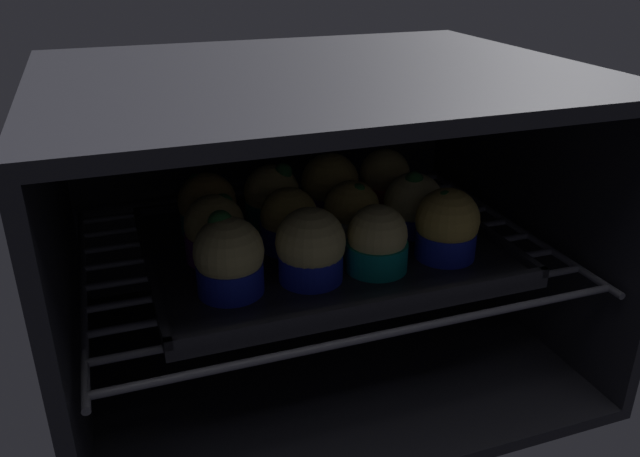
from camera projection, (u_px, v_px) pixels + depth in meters
The scene contains 15 objects.
oven_cavity at pixel (306, 213), 79.32cm from camera, with size 59.00×47.00×37.00cm.
oven_rack at pixel (317, 251), 77.09cm from camera, with size 54.80×42.00×0.80cm.
baking_tray at pixel (320, 247), 75.74cm from camera, with size 40.37×32.32×2.20cm.
muffin_row0_col0 at pixel (229, 258), 63.60cm from camera, with size 7.15×7.15×8.66cm.
muffin_row0_col1 at pixel (311, 248), 66.06cm from camera, with size 7.39×7.39×8.02cm.
muffin_row0_col2 at pixel (377, 241), 68.35cm from camera, with size 6.83×6.83×7.41cm.
muffin_row0_col3 at pixel (447, 226), 70.91cm from camera, with size 7.21×7.21×8.11cm.
muffin_row1_col0 at pixel (215, 230), 70.65cm from camera, with size 6.83×6.83×7.53cm.
muffin_row1_col1 at pixel (289, 222), 73.28cm from camera, with size 6.83×6.83×7.29cm.
muffin_row1_col2 at pixel (352, 214), 75.64cm from camera, with size 6.83×6.83×7.20cm.
muffin_row1_col3 at pixel (413, 206), 77.57cm from camera, with size 7.30×7.30×7.84cm.
muffin_row2_col0 at pixel (207, 206), 77.58cm from camera, with size 7.14×7.14×7.35cm.
muffin_row2_col1 at pixel (272, 197), 79.60cm from camera, with size 6.93×6.93×8.03cm.
muffin_row2_col2 at pixel (330, 187), 82.17cm from camera, with size 7.49×7.49×8.17cm.
muffin_row2_col3 at pixel (384, 180), 84.94cm from camera, with size 6.83×6.83×7.81cm.
Camera 1 is at (-22.76, -43.15, 48.07)cm, focal length 35.65 mm.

